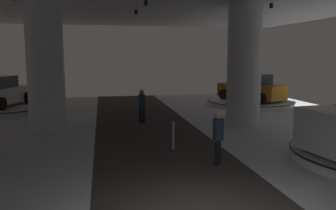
{
  "coord_description": "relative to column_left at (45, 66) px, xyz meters",
  "views": [
    {
      "loc": [
        -1.89,
        -5.75,
        3.18
      ],
      "look_at": [
        0.47,
        6.6,
        1.4
      ],
      "focal_mm": 37.31,
      "sensor_mm": 36.0,
      "label": 1
    }
  ],
  "objects": [
    {
      "name": "display_platform_deep_right",
      "position": [
        11.81,
        5.42,
        -2.58
      ],
      "size": [
        5.52,
        5.52,
        0.31
      ],
      "color": "silver",
      "rests_on": "ground"
    },
    {
      "name": "display_platform_deep_left",
      "position": [
        -3.41,
        5.41,
        -2.56
      ],
      "size": [
        5.52,
        5.52,
        0.35
      ],
      "color": "#B7B7BC",
      "rests_on": "ground"
    },
    {
      "name": "display_car_deep_right",
      "position": [
        11.82,
        5.39,
        -1.67
      ],
      "size": [
        3.69,
        4.54,
        1.71
      ],
      "color": "#B77519",
      "rests_on": "display_platform_deep_right"
    },
    {
      "name": "visitor_walking_near",
      "position": [
        4.17,
        0.7,
        -1.84
      ],
      "size": [
        0.32,
        0.32,
        1.59
      ],
      "color": "black",
      "rests_on": "ground"
    },
    {
      "name": "visitor_walking_far",
      "position": [
        5.62,
        -6.14,
        -1.84
      ],
      "size": [
        0.32,
        0.32,
        1.59
      ],
      "color": "black",
      "rests_on": "ground"
    },
    {
      "name": "stanchion_a",
      "position": [
        4.66,
        -4.35,
        -2.38
      ],
      "size": [
        0.28,
        0.28,
        1.01
      ],
      "color": "#333338",
      "rests_on": "ground"
    },
    {
      "name": "column_right",
      "position": [
        8.76,
        -0.5,
        -0.0
      ],
      "size": [
        1.55,
        1.55,
        5.5
      ],
      "color": "silver",
      "rests_on": "ground"
    },
    {
      "name": "column_left",
      "position": [
        0.0,
        0.0,
        0.0
      ],
      "size": [
        1.54,
        1.54,
        5.5
      ],
      "color": "silver",
      "rests_on": "ground"
    }
  ]
}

